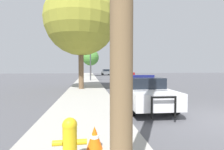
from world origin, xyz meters
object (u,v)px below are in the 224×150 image
at_px(police_car, 142,91).
at_px(traffic_cone, 95,137).
at_px(tree_sidewalk_near, 81,20).
at_px(fire_hydrant, 70,140).
at_px(car_background_oncoming, 128,73).
at_px(tree_sidewalk_far, 91,57).
at_px(car_background_distant, 106,72).
at_px(traffic_light, 99,51).

height_order(police_car, traffic_cone, police_car).
distance_m(tree_sidewalk_near, traffic_cone, 12.22).
height_order(police_car, fire_hydrant, police_car).
xyz_separation_m(car_background_oncoming, tree_sidewalk_near, (-8.13, -18.62, 5.02)).
xyz_separation_m(police_car, tree_sidewalk_far, (-2.08, 32.13, 3.50)).
bearing_deg(tree_sidewalk_far, traffic_cone, -90.53).
bearing_deg(car_background_distant, car_background_oncoming, -77.54).
height_order(fire_hydrant, traffic_cone, fire_hydrant).
bearing_deg(traffic_cone, fire_hydrant, -126.87).
relative_size(fire_hydrant, traffic_cone, 1.78).
bearing_deg(car_background_oncoming, tree_sidewalk_near, 65.43).
relative_size(car_background_oncoming, tree_sidewalk_near, 0.49).
bearing_deg(traffic_light, car_background_distant, 81.76).
bearing_deg(tree_sidewalk_near, tree_sidewalk_far, 87.61).
bearing_deg(traffic_light, fire_hydrant, -94.76).
distance_m(police_car, tree_sidewalk_near, 8.83).
distance_m(police_car, traffic_light, 16.59).
distance_m(fire_hydrant, tree_sidewalk_far, 37.32).
bearing_deg(car_background_distant, police_car, -95.25).
relative_size(car_background_distant, car_background_oncoming, 1.06).
bearing_deg(traffic_cone, car_background_distant, 84.04).
bearing_deg(tree_sidewalk_near, car_background_oncoming, 66.40).
distance_m(police_car, car_background_distant, 36.93).
height_order(police_car, car_background_oncoming, police_car).
bearing_deg(police_car, tree_sidewalk_far, -84.53).
height_order(car_background_distant, tree_sidewalk_far, tree_sidewalk_far).
bearing_deg(fire_hydrant, tree_sidewalk_near, 91.38).
height_order(traffic_light, car_background_distant, traffic_light).
relative_size(police_car, car_background_oncoming, 1.20).
relative_size(fire_hydrant, car_background_oncoming, 0.20).
bearing_deg(police_car, tree_sidewalk_near, -62.47).
bearing_deg(traffic_cone, traffic_light, 86.35).
height_order(traffic_light, traffic_cone, traffic_light).
height_order(tree_sidewalk_far, traffic_cone, tree_sidewalk_far).
height_order(police_car, car_background_distant, same).
distance_m(car_background_distant, traffic_cone, 41.52).
bearing_deg(traffic_light, tree_sidewalk_near, -101.91).
bearing_deg(car_background_distant, fire_hydrant, -98.80).
bearing_deg(tree_sidewalk_near, car_background_distant, 80.58).
xyz_separation_m(tree_sidewalk_far, tree_sidewalk_near, (-1.07, -25.61, 1.54)).
xyz_separation_m(fire_hydrant, traffic_light, (1.76, 21.20, 3.55)).
height_order(police_car, tree_sidewalk_far, tree_sidewalk_far).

